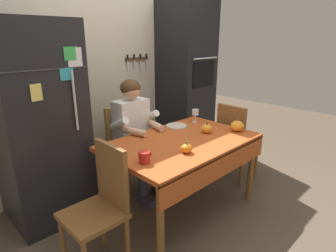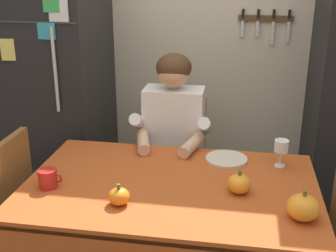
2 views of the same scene
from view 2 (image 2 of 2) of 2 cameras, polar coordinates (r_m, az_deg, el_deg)
back_wall_assembly at (r=3.17m, az=5.02°, el=12.27°), size 3.70×0.13×2.60m
refrigerator at (r=3.13m, az=-14.49°, el=4.09°), size 0.68×0.71×1.80m
dining_table at (r=2.17m, az=0.24°, el=-9.61°), size 1.40×0.90×0.74m
chair_behind_person at (r=2.94m, az=1.09°, el=-4.34°), size 0.40×0.40×0.93m
seated_person at (r=2.68m, az=0.52°, el=-1.60°), size 0.47×0.55×1.25m
coffee_mug at (r=2.17m, az=-15.15°, el=-6.54°), size 0.12×0.09×0.09m
wine_glass at (r=2.35m, az=14.37°, el=-2.66°), size 0.07×0.07×0.15m
pumpkin_large at (r=2.07m, az=9.13°, el=-7.35°), size 0.11×0.11×0.11m
pumpkin_medium at (r=1.97m, az=-6.32°, el=-8.98°), size 0.10×0.10×0.10m
pumpkin_small at (r=1.92m, az=17.00°, el=-9.97°), size 0.14×0.14×0.13m
serving_tray at (r=2.40m, az=7.52°, el=-4.25°), size 0.22×0.22×0.02m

